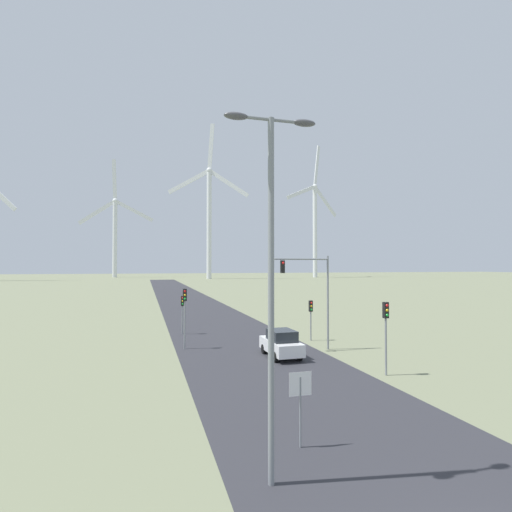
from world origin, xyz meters
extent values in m
cube|color=#2D2D33|center=(0.00, 48.00, 0.00)|extent=(10.00, 240.00, 0.01)
cylinder|color=gray|center=(-3.73, 4.85, 5.19)|extent=(0.18, 0.18, 10.38)
cylinder|color=gray|center=(-3.73, 4.85, 10.33)|extent=(2.05, 0.10, 0.10)
ellipsoid|color=#4C4C51|center=(-4.75, 4.85, 10.33)|extent=(0.70, 0.32, 0.20)
ellipsoid|color=#4C4C51|center=(-2.70, 4.85, 10.33)|extent=(0.70, 0.32, 0.20)
cylinder|color=gray|center=(-2.08, 6.75, 1.18)|extent=(0.07, 0.07, 2.36)
cube|color=white|center=(-2.08, 6.74, 2.14)|extent=(0.81, 0.01, 0.81)
cube|color=red|center=(-2.08, 6.75, 2.14)|extent=(0.76, 0.02, 0.76)
cylinder|color=gray|center=(-4.31, 23.86, 2.21)|extent=(0.11, 0.11, 4.41)
cube|color=black|center=(-4.31, 23.86, 3.96)|extent=(0.28, 0.24, 0.90)
sphere|color=red|center=(-4.31, 23.73, 4.23)|extent=(0.16, 0.16, 0.16)
sphere|color=gold|center=(-4.31, 23.73, 3.96)|extent=(0.16, 0.16, 0.16)
sphere|color=green|center=(-4.31, 23.73, 3.69)|extent=(0.16, 0.16, 0.16)
cylinder|color=gray|center=(5.86, 13.69, 2.04)|extent=(0.11, 0.11, 4.09)
cube|color=black|center=(5.86, 13.69, 3.64)|extent=(0.28, 0.24, 0.90)
sphere|color=red|center=(5.86, 13.55, 3.91)|extent=(0.16, 0.16, 0.16)
sphere|color=gold|center=(5.86, 13.55, 3.64)|extent=(0.16, 0.16, 0.16)
sphere|color=green|center=(5.86, 13.55, 3.37)|extent=(0.16, 0.16, 0.16)
cylinder|color=gray|center=(-3.90, 30.20, 1.71)|extent=(0.11, 0.11, 3.42)
cube|color=black|center=(-3.90, 30.20, 2.97)|extent=(0.28, 0.24, 0.90)
sphere|color=red|center=(-3.90, 30.07, 3.24)|extent=(0.16, 0.16, 0.16)
sphere|color=gold|center=(-3.90, 30.07, 2.97)|extent=(0.16, 0.16, 0.16)
sphere|color=green|center=(-3.90, 30.07, 2.70)|extent=(0.16, 0.16, 0.16)
cylinder|color=gray|center=(5.94, 24.35, 1.63)|extent=(0.11, 0.11, 3.26)
cube|color=black|center=(5.94, 24.35, 2.81)|extent=(0.28, 0.24, 0.90)
sphere|color=red|center=(5.94, 24.21, 3.08)|extent=(0.16, 0.16, 0.16)
sphere|color=gold|center=(5.94, 24.21, 2.81)|extent=(0.16, 0.16, 0.16)
sphere|color=green|center=(5.94, 24.21, 2.54)|extent=(0.16, 0.16, 0.16)
cylinder|color=gray|center=(5.78, 20.84, 3.42)|extent=(0.14, 0.14, 6.85)
cylinder|color=gray|center=(3.71, 20.84, 6.60)|extent=(4.13, 0.12, 0.12)
cube|color=black|center=(2.27, 20.84, 6.05)|extent=(0.28, 0.24, 0.90)
sphere|color=red|center=(2.27, 20.71, 6.32)|extent=(0.18, 0.18, 0.18)
cube|color=white|center=(1.67, 19.48, 0.73)|extent=(1.88, 4.14, 0.80)
cube|color=#1E2328|center=(1.67, 19.33, 1.48)|extent=(1.60, 2.13, 0.70)
cylinder|color=black|center=(0.85, 20.75, 0.33)|extent=(0.22, 0.66, 0.66)
cylinder|color=black|center=(2.50, 20.75, 0.33)|extent=(0.22, 0.66, 0.66)
cylinder|color=black|center=(0.85, 18.21, 0.33)|extent=(0.22, 0.66, 0.66)
cylinder|color=black|center=(2.50, 18.21, 0.33)|extent=(0.22, 0.66, 0.66)
cube|color=silver|center=(-61.75, 171.34, 33.36)|extent=(12.59, 5.15, 12.15)
cylinder|color=silver|center=(-21.80, 208.33, 19.47)|extent=(2.20, 2.20, 38.94)
sphere|color=silver|center=(-21.80, 208.33, 38.94)|extent=(2.60, 2.60, 2.60)
cube|color=silver|center=(-22.24, 208.43, 49.92)|extent=(2.71, 1.07, 20.75)
cube|color=silver|center=(-30.85, 210.38, 33.05)|extent=(18.09, 4.55, 12.61)
cube|color=silver|center=(-12.29, 206.18, 33.84)|extent=(18.81, 4.72, 11.18)
cylinder|color=silver|center=(20.95, 173.50, 24.62)|extent=(2.20, 2.20, 49.24)
sphere|color=silver|center=(20.95, 173.50, 49.24)|extent=(2.60, 2.60, 2.60)
cube|color=silver|center=(29.33, 169.77, 43.06)|extent=(16.90, 7.90, 13.13)
cube|color=silver|center=(21.65, 173.19, 60.28)|extent=(3.16, 1.77, 20.91)
cube|color=silver|center=(11.86, 177.55, 44.39)|extent=(18.02, 8.40, 10.76)
cylinder|color=silver|center=(76.77, 182.00, 23.26)|extent=(2.20, 2.20, 46.52)
sphere|color=silver|center=(76.77, 182.00, 46.52)|extent=(2.60, 2.60, 2.60)
cube|color=silver|center=(67.36, 177.41, 42.38)|extent=(18.55, 9.38, 9.47)
cube|color=silver|center=(84.70, 185.86, 39.52)|extent=(16.16, 8.22, 14.60)
cube|color=silver|center=(78.26, 182.73, 57.65)|extent=(4.62, 2.60, 21.25)
camera|label=1|loc=(-7.19, -5.94, 6.16)|focal=28.00mm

